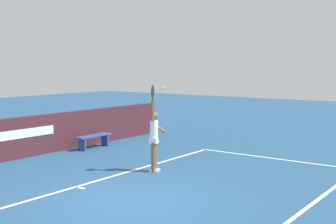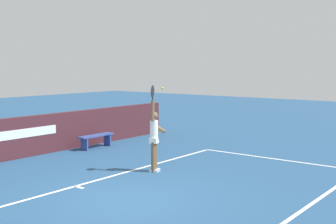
{
  "view_description": "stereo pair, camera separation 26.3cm",
  "coord_description": "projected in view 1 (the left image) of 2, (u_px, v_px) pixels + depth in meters",
  "views": [
    {
      "loc": [
        -7.2,
        -6.33,
        2.96
      ],
      "look_at": [
        2.62,
        0.93,
        1.67
      ],
      "focal_mm": 47.53,
      "sensor_mm": 36.0,
      "label": 1
    },
    {
      "loc": [
        -7.04,
        -6.54,
        2.96
      ],
      "look_at": [
        2.62,
        0.93,
        1.67
      ],
      "focal_mm": 47.53,
      "sensor_mm": 36.0,
      "label": 2
    }
  ],
  "objects": [
    {
      "name": "courtside_bench_near",
      "position": [
        94.0,
        138.0,
        15.87
      ],
      "size": [
        1.51,
        0.39,
        0.48
      ],
      "color": "#33488D",
      "rests_on": "ground"
    },
    {
      "name": "tennis_ball",
      "position": [
        163.0,
        88.0,
        12.09
      ],
      "size": [
        0.07,
        0.07,
        0.07
      ],
      "color": "#C6E435"
    },
    {
      "name": "ground_plane",
      "position": [
        131.0,
        200.0,
        9.81
      ],
      "size": [
        60.0,
        60.0,
        0.0
      ],
      "primitive_type": "plane",
      "color": "navy"
    },
    {
      "name": "tennis_player",
      "position": [
        154.0,
        136.0,
        12.32
      ],
      "size": [
        0.52,
        0.49,
        2.45
      ],
      "color": "brown",
      "rests_on": "ground"
    },
    {
      "name": "court_lines",
      "position": [
        158.0,
        206.0,
        9.37
      ],
      "size": [
        12.11,
        5.2,
        0.0
      ],
      "color": "white",
      "rests_on": "ground"
    }
  ]
}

